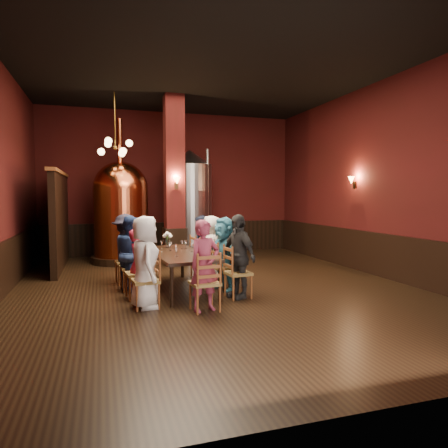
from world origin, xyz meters
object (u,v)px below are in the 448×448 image
object	(u,v)px
dining_table	(178,255)
rose_vase	(168,237)
person_0	(145,262)
copper_kettle	(121,211)
person_2	(131,253)
person_1	(138,264)
steel_vessel	(190,203)

from	to	relation	value
dining_table	rose_vase	size ratio (longest dim) A/B	7.14
dining_table	rose_vase	bearing A→B (deg)	89.45
dining_table	person_0	distance (m)	1.31
dining_table	copper_kettle	bearing A→B (deg)	97.68
person_2	copper_kettle	world-z (taller)	copper_kettle
person_0	rose_vase	distance (m)	1.98
person_1	copper_kettle	distance (m)	4.24
person_1	steel_vessel	world-z (taller)	steel_vessel
dining_table	steel_vessel	distance (m)	4.51
person_1	dining_table	bearing A→B (deg)	-55.06
rose_vase	dining_table	bearing A→B (deg)	-84.79
person_0	person_2	bearing A→B (deg)	4.03
person_0	copper_kettle	size ratio (longest dim) A/B	0.39
dining_table	person_2	bearing A→B (deg)	158.78
person_0	copper_kettle	bearing A→B (deg)	0.06
dining_table	person_2	size ratio (longest dim) A/B	1.68
person_0	steel_vessel	bearing A→B (deg)	-21.51
person_1	steel_vessel	xyz separation A→B (m)	(1.98, 4.67, 0.99)
dining_table	person_0	bearing A→B (deg)	-130.36
person_0	steel_vessel	distance (m)	5.73
dining_table	rose_vase	world-z (taller)	rose_vase
copper_kettle	rose_vase	size ratio (longest dim) A/B	11.38
dining_table	person_0	world-z (taller)	person_0
copper_kettle	steel_vessel	distance (m)	2.14
person_0	person_2	distance (m)	1.33
dining_table	copper_kettle	world-z (taller)	copper_kettle
person_1	copper_kettle	size ratio (longest dim) A/B	0.32
person_2	rose_vase	distance (m)	0.99
copper_kettle	steel_vessel	bearing A→B (deg)	13.69
person_1	person_2	size ratio (longest dim) A/B	0.85
person_1	copper_kettle	xyz separation A→B (m)	(-0.08, 4.16, 0.82)
steel_vessel	rose_vase	world-z (taller)	steel_vessel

